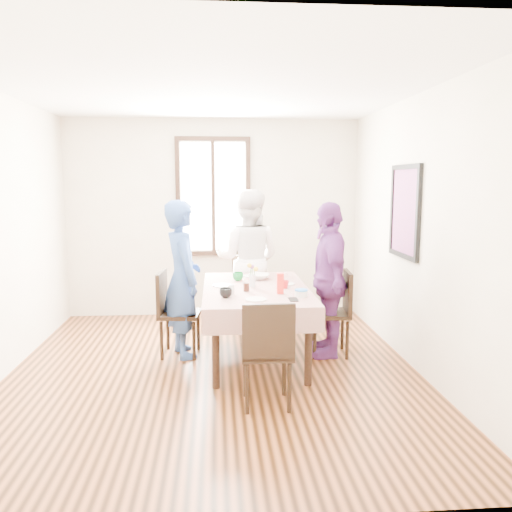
% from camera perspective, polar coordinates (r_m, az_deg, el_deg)
% --- Properties ---
extents(ground, '(4.50, 4.50, 0.00)m').
position_cam_1_polar(ground, '(5.15, -4.69, -12.78)').
color(ground, black).
rests_on(ground, ground).
extents(back_wall, '(4.00, 0.00, 4.00)m').
position_cam_1_polar(back_wall, '(7.08, -4.78, 4.21)').
color(back_wall, beige).
rests_on(back_wall, ground).
extents(right_wall, '(0.00, 4.50, 4.50)m').
position_cam_1_polar(right_wall, '(5.22, 17.66, 2.40)').
color(right_wall, beige).
rests_on(right_wall, ground).
extents(window_frame, '(1.02, 0.06, 1.62)m').
position_cam_1_polar(window_frame, '(7.04, -4.81, 6.63)').
color(window_frame, black).
rests_on(window_frame, back_wall).
extents(window_pane, '(0.90, 0.02, 1.50)m').
position_cam_1_polar(window_pane, '(7.05, -4.81, 6.63)').
color(window_pane, white).
rests_on(window_pane, back_wall).
extents(art_poster, '(0.04, 0.76, 0.96)m').
position_cam_1_polar(art_poster, '(5.48, 16.38, 4.81)').
color(art_poster, red).
rests_on(art_poster, right_wall).
extents(dining_table, '(0.96, 1.68, 0.75)m').
position_cam_1_polar(dining_table, '(5.41, -0.04, -7.55)').
color(dining_table, black).
rests_on(dining_table, ground).
extents(tablecloth, '(1.08, 1.80, 0.01)m').
position_cam_1_polar(tablecloth, '(5.32, -0.04, -3.59)').
color(tablecloth, '#580702').
rests_on(tablecloth, dining_table).
extents(chair_left, '(0.46, 0.46, 0.91)m').
position_cam_1_polar(chair_left, '(5.54, -8.52, -6.40)').
color(chair_left, black).
rests_on(chair_left, ground).
extents(chair_right, '(0.46, 0.46, 0.91)m').
position_cam_1_polar(chair_right, '(5.55, 8.23, -6.35)').
color(chair_right, black).
rests_on(chair_right, ground).
extents(chair_far, '(0.43, 0.43, 0.91)m').
position_cam_1_polar(chair_far, '(6.50, -0.84, -4.10)').
color(chair_far, black).
rests_on(chair_far, ground).
extents(chair_near, '(0.43, 0.43, 0.91)m').
position_cam_1_polar(chair_near, '(4.29, 1.19, -10.72)').
color(chair_near, black).
rests_on(chair_near, ground).
extents(person_left, '(0.57, 0.70, 1.67)m').
position_cam_1_polar(person_left, '(5.45, -8.38, -2.55)').
color(person_left, '#2C4A8B').
rests_on(person_left, ground).
extents(person_far, '(1.00, 0.87, 1.76)m').
position_cam_1_polar(person_far, '(6.40, -0.84, -0.42)').
color(person_far, white).
rests_on(person_far, ground).
extents(person_right, '(0.44, 0.98, 1.65)m').
position_cam_1_polar(person_right, '(5.47, 8.10, -2.61)').
color(person_right, '#682E77').
rests_on(person_right, ground).
extents(mug_black, '(0.13, 0.13, 0.09)m').
position_cam_1_polar(mug_black, '(4.84, -3.42, -4.15)').
color(mug_black, black).
rests_on(mug_black, tablecloth).
extents(mug_flag, '(0.11, 0.11, 0.08)m').
position_cam_1_polar(mug_flag, '(5.27, 3.26, -3.20)').
color(mug_flag, red).
rests_on(mug_flag, tablecloth).
extents(mug_green, '(0.16, 0.16, 0.09)m').
position_cam_1_polar(mug_green, '(5.67, -2.04, -2.31)').
color(mug_green, '#0C7226').
rests_on(mug_green, tablecloth).
extents(serving_bowl, '(0.29, 0.29, 0.06)m').
position_cam_1_polar(serving_bowl, '(5.74, 0.31, -2.33)').
color(serving_bowl, white).
rests_on(serving_bowl, tablecloth).
extents(juice_carton, '(0.06, 0.06, 0.20)m').
position_cam_1_polar(juice_carton, '(5.00, 2.73, -3.10)').
color(juice_carton, red).
rests_on(juice_carton, tablecloth).
extents(butter_tub, '(0.12, 0.12, 0.06)m').
position_cam_1_polar(butter_tub, '(4.90, 5.09, -4.22)').
color(butter_tub, white).
rests_on(butter_tub, tablecloth).
extents(jam_jar, '(0.06, 0.06, 0.08)m').
position_cam_1_polar(jam_jar, '(5.11, -1.09, -3.52)').
color(jam_jar, black).
rests_on(jam_jar, tablecloth).
extents(drinking_glass, '(0.06, 0.06, 0.09)m').
position_cam_1_polar(drinking_glass, '(5.00, -2.80, -3.76)').
color(drinking_glass, silver).
rests_on(drinking_glass, tablecloth).
extents(smartphone, '(0.08, 0.16, 0.01)m').
position_cam_1_polar(smartphone, '(4.77, 4.21, -4.87)').
color(smartphone, black).
rests_on(smartphone, tablecloth).
extents(flower_vase, '(0.06, 0.06, 0.13)m').
position_cam_1_polar(flower_vase, '(5.33, -0.39, -2.79)').
color(flower_vase, silver).
rests_on(flower_vase, tablecloth).
extents(plate_left, '(0.20, 0.20, 0.01)m').
position_cam_1_polar(plate_left, '(5.39, -3.81, -3.31)').
color(plate_left, white).
rests_on(plate_left, tablecloth).
extents(plate_right, '(0.20, 0.20, 0.01)m').
position_cam_1_polar(plate_right, '(5.47, 3.29, -3.13)').
color(plate_right, white).
rests_on(plate_right, tablecloth).
extents(plate_far, '(0.20, 0.20, 0.01)m').
position_cam_1_polar(plate_far, '(5.92, -0.50, -2.24)').
color(plate_far, white).
rests_on(plate_far, tablecloth).
extents(plate_near, '(0.20, 0.20, 0.01)m').
position_cam_1_polar(plate_near, '(4.75, -0.01, -4.89)').
color(plate_near, white).
rests_on(plate_near, tablecloth).
extents(butter_lid, '(0.12, 0.12, 0.01)m').
position_cam_1_polar(butter_lid, '(4.89, 5.10, -3.81)').
color(butter_lid, blue).
rests_on(butter_lid, butter_tub).
extents(flower_bunch, '(0.09, 0.09, 0.10)m').
position_cam_1_polar(flower_bunch, '(5.31, -0.39, -1.58)').
color(flower_bunch, yellow).
rests_on(flower_bunch, flower_vase).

